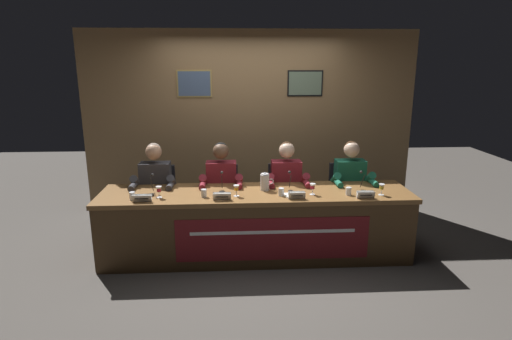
% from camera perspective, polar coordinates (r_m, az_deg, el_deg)
% --- Properties ---
extents(ground_plane, '(12.00, 12.00, 0.00)m').
position_cam_1_polar(ground_plane, '(4.91, -0.00, -11.49)').
color(ground_plane, '#4C4742').
extents(wall_back_panelled, '(4.66, 0.14, 2.60)m').
position_cam_1_polar(wall_back_panelled, '(5.96, -0.82, 6.34)').
color(wall_back_panelled, '#937047').
rests_on(wall_back_panelled, ground_plane).
extents(conference_table, '(3.46, 0.78, 0.76)m').
position_cam_1_polar(conference_table, '(4.59, 0.13, -6.28)').
color(conference_table, brown).
rests_on(conference_table, ground_plane).
extents(chair_far_left, '(0.44, 0.44, 0.91)m').
position_cam_1_polar(chair_far_left, '(5.34, -13.19, -4.52)').
color(chair_far_left, black).
rests_on(chair_far_left, ground_plane).
extents(panelist_far_left, '(0.51, 0.48, 1.24)m').
position_cam_1_polar(panelist_far_left, '(5.07, -13.74, -2.28)').
color(panelist_far_left, black).
rests_on(panelist_far_left, ground_plane).
extents(nameplate_far_left, '(0.20, 0.06, 0.08)m').
position_cam_1_polar(nameplate_far_left, '(4.44, -15.42, -3.76)').
color(nameplate_far_left, white).
rests_on(nameplate_far_left, conference_table).
extents(juice_glass_far_left, '(0.06, 0.06, 0.12)m').
position_cam_1_polar(juice_glass_far_left, '(4.52, -13.22, -2.68)').
color(juice_glass_far_left, white).
rests_on(juice_glass_far_left, conference_table).
extents(water_cup_far_left, '(0.06, 0.06, 0.08)m').
position_cam_1_polar(water_cup_far_left, '(4.53, -16.65, -3.49)').
color(water_cup_far_left, silver).
rests_on(water_cup_far_left, conference_table).
extents(microphone_far_left, '(0.06, 0.17, 0.22)m').
position_cam_1_polar(microphone_far_left, '(4.64, -14.14, -2.42)').
color(microphone_far_left, black).
rests_on(microphone_far_left, conference_table).
extents(chair_center_left, '(0.44, 0.44, 0.91)m').
position_cam_1_polar(chair_center_left, '(5.26, -4.67, -4.47)').
color(chair_center_left, black).
rests_on(chair_center_left, ground_plane).
extents(panelist_center_left, '(0.51, 0.48, 1.24)m').
position_cam_1_polar(panelist_center_left, '(4.99, -4.78, -2.19)').
color(panelist_center_left, black).
rests_on(panelist_center_left, ground_plane).
extents(nameplate_center_left, '(0.19, 0.06, 0.08)m').
position_cam_1_polar(nameplate_center_left, '(4.35, -4.71, -3.63)').
color(nameplate_center_left, white).
rests_on(nameplate_center_left, conference_table).
extents(juice_glass_center_left, '(0.06, 0.06, 0.12)m').
position_cam_1_polar(juice_glass_center_left, '(4.45, -2.73, -2.56)').
color(juice_glass_center_left, white).
rests_on(juice_glass_center_left, conference_table).
extents(water_cup_center_left, '(0.06, 0.06, 0.08)m').
position_cam_1_polar(water_cup_center_left, '(4.47, -7.18, -3.23)').
color(water_cup_center_left, silver).
rests_on(water_cup_center_left, conference_table).
extents(microphone_center_left, '(0.06, 0.17, 0.22)m').
position_cam_1_polar(microphone_center_left, '(4.61, -4.71, -2.13)').
color(microphone_center_left, black).
rests_on(microphone_center_left, conference_table).
extents(chair_center_right, '(0.44, 0.44, 0.91)m').
position_cam_1_polar(chair_center_right, '(5.30, 3.93, -4.31)').
color(chair_center_right, black).
rests_on(chair_center_right, ground_plane).
extents(panelist_center_right, '(0.51, 0.48, 1.24)m').
position_cam_1_polar(panelist_center_right, '(5.02, 4.26, -2.05)').
color(panelist_center_right, black).
rests_on(panelist_center_right, ground_plane).
extents(nameplate_center_right, '(0.18, 0.06, 0.08)m').
position_cam_1_polar(nameplate_center_right, '(4.39, 5.63, -3.48)').
color(nameplate_center_right, white).
rests_on(nameplate_center_right, conference_table).
extents(juice_glass_center_right, '(0.06, 0.06, 0.12)m').
position_cam_1_polar(juice_glass_center_right, '(4.54, 7.79, -2.33)').
color(juice_glass_center_right, white).
rests_on(juice_glass_center_right, conference_table).
extents(water_cup_center_right, '(0.06, 0.06, 0.08)m').
position_cam_1_polar(water_cup_center_right, '(4.49, 3.49, -3.08)').
color(water_cup_center_right, silver).
rests_on(water_cup_center_right, conference_table).
extents(microphone_center_right, '(0.06, 0.17, 0.22)m').
position_cam_1_polar(microphone_center_right, '(4.63, 4.73, -2.07)').
color(microphone_center_right, black).
rests_on(microphone_center_right, conference_table).
extents(chair_far_right, '(0.44, 0.44, 0.91)m').
position_cam_1_polar(chair_far_right, '(5.45, 12.21, -4.08)').
color(chair_far_right, black).
rests_on(chair_far_right, ground_plane).
extents(panelist_far_right, '(0.51, 0.48, 1.24)m').
position_cam_1_polar(panelist_far_right, '(5.19, 12.95, -1.86)').
color(panelist_far_right, black).
rests_on(panelist_far_right, ground_plane).
extents(nameplate_far_right, '(0.19, 0.06, 0.08)m').
position_cam_1_polar(nameplate_far_right, '(4.54, 14.84, -3.30)').
color(nameplate_far_right, white).
rests_on(nameplate_far_right, conference_table).
extents(juice_glass_far_right, '(0.06, 0.06, 0.12)m').
position_cam_1_polar(juice_glass_far_right, '(4.69, 16.89, -2.30)').
color(juice_glass_far_right, white).
rests_on(juice_glass_far_right, conference_table).
extents(water_cup_far_right, '(0.06, 0.06, 0.08)m').
position_cam_1_polar(water_cup_far_right, '(4.61, 12.61, -2.91)').
color(water_cup_far_right, silver).
rests_on(water_cup_far_right, conference_table).
extents(microphone_far_right, '(0.06, 0.17, 0.22)m').
position_cam_1_polar(microphone_far_right, '(4.77, 14.46, -1.98)').
color(microphone_far_right, black).
rests_on(microphone_far_right, conference_table).
extents(water_pitcher_central, '(0.15, 0.10, 0.21)m').
position_cam_1_polar(water_pitcher_central, '(4.66, 1.23, -1.65)').
color(water_pitcher_central, silver).
rests_on(water_pitcher_central, conference_table).
extents(document_stack_center_right, '(0.23, 0.17, 0.01)m').
position_cam_1_polar(document_stack_center_right, '(4.51, 5.28, -3.43)').
color(document_stack_center_right, white).
rests_on(document_stack_center_right, conference_table).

